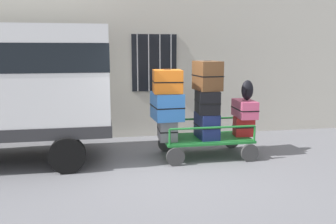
% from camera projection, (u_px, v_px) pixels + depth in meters
% --- Properties ---
extents(ground_plane, '(40.00, 40.00, 0.00)m').
position_uv_depth(ground_plane, '(174.00, 165.00, 7.40)').
color(ground_plane, slate).
extents(building_wall, '(12.00, 0.38, 5.00)m').
position_uv_depth(building_wall, '(154.00, 44.00, 9.63)').
color(building_wall, beige).
rests_on(building_wall, ground).
extents(luggage_cart, '(1.99, 1.14, 0.43)m').
position_uv_depth(luggage_cart, '(206.00, 141.00, 7.96)').
color(luggage_cart, '#1E722D').
rests_on(luggage_cart, ground).
extents(cart_railing, '(1.88, 1.01, 0.35)m').
position_uv_depth(cart_railing, '(206.00, 125.00, 7.90)').
color(cart_railing, '#1E722D').
rests_on(cart_railing, luggage_cart).
extents(suitcase_left_bottom, '(0.41, 0.65, 0.44)m').
position_uv_depth(suitcase_left_bottom, '(167.00, 129.00, 7.76)').
color(suitcase_left_bottom, slate).
rests_on(suitcase_left_bottom, luggage_cart).
extents(suitcase_left_middle, '(0.64, 0.82, 0.58)m').
position_uv_depth(suitcase_left_middle, '(167.00, 106.00, 7.70)').
color(suitcase_left_middle, '#3372C6').
rests_on(suitcase_left_middle, suitcase_left_bottom).
extents(suitcase_left_top, '(0.64, 0.61, 0.49)m').
position_uv_depth(suitcase_left_top, '(167.00, 81.00, 7.55)').
color(suitcase_left_top, orange).
rests_on(suitcase_left_top, suitcase_left_middle).
extents(suitcase_midleft_bottom, '(0.43, 0.72, 0.56)m').
position_uv_depth(suitcase_midleft_bottom, '(207.00, 125.00, 7.88)').
color(suitcase_midleft_bottom, navy).
rests_on(suitcase_midleft_bottom, luggage_cart).
extents(suitcase_midleft_middle, '(0.51, 0.76, 0.50)m').
position_uv_depth(suitcase_midleft_middle, '(207.00, 102.00, 7.79)').
color(suitcase_midleft_middle, black).
rests_on(suitcase_midleft_middle, suitcase_midleft_bottom).
extents(suitcase_midleft_top, '(0.54, 0.73, 0.63)m').
position_uv_depth(suitcase_midleft_top, '(207.00, 76.00, 7.71)').
color(suitcase_midleft_top, brown).
rests_on(suitcase_midleft_top, suitcase_midleft_middle).
extents(suitcase_center_bottom, '(0.46, 0.35, 0.43)m').
position_uv_depth(suitcase_center_bottom, '(244.00, 126.00, 8.08)').
color(suitcase_center_bottom, '#B21E1E').
rests_on(suitcase_center_bottom, luggage_cart).
extents(suitcase_center_middle, '(0.42, 0.78, 0.38)m').
position_uv_depth(suitcase_center_middle, '(245.00, 109.00, 8.00)').
color(suitcase_center_middle, '#CC4C72').
rests_on(suitcase_center_middle, suitcase_center_bottom).
extents(backpack, '(0.27, 0.22, 0.44)m').
position_uv_depth(backpack, '(247.00, 90.00, 7.94)').
color(backpack, black).
rests_on(backpack, suitcase_center_middle).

